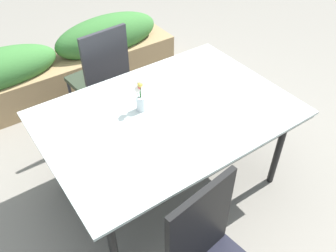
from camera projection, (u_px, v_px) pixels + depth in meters
name	position (u px, v px, depth m)	size (l,w,h in m)	color
ground_plane	(164.00, 184.00, 2.75)	(12.00, 12.00, 0.00)	gray
dining_table	(168.00, 118.00, 2.31)	(1.61, 1.12, 0.72)	silver
chair_far_side	(101.00, 75.00, 2.95)	(0.46, 0.46, 0.98)	#2F3A2A
flower_vase	(140.00, 97.00, 2.23)	(0.07, 0.06, 0.23)	silver
planter_box	(60.00, 65.00, 3.49)	(2.48, 0.46, 0.68)	#9E7F56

